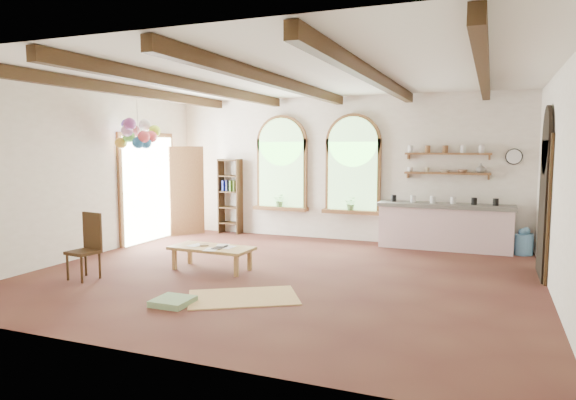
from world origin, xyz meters
The scene contains 27 objects.
floor centered at (0.00, 0.00, 0.00)m, with size 8.00×8.00×0.00m, color brown.
ceiling_beams centered at (0.00, 0.00, 3.10)m, with size 6.20×6.80×0.18m, color #3D2813, non-canonical shape.
window_left centered at (-1.40, 3.43, 1.63)m, with size 1.30×0.28×2.20m.
window_right centered at (0.30, 3.43, 1.63)m, with size 1.30×0.28×2.20m.
left_doorway centered at (-3.95, 1.80, 1.15)m, with size 0.10×1.90×2.50m, color brown.
right_doorway centered at (3.95, 1.50, 1.10)m, with size 0.10×1.30×2.40m, color black.
kitchen_counter centered at (2.30, 3.20, 0.48)m, with size 2.68×0.62×0.94m.
wall_shelf_lower centered at (2.30, 3.38, 1.55)m, with size 1.70×0.24×0.04m, color brown.
wall_shelf_upper centered at (2.30, 3.38, 1.95)m, with size 1.70×0.24×0.04m, color brown.
wall_clock centered at (3.55, 3.45, 1.90)m, with size 0.32×0.32×0.04m, color black.
bookshelf centered at (-2.70, 3.32, 0.90)m, with size 0.53×0.32×1.80m.
coffee_table centered at (-1.23, -0.12, 0.35)m, with size 1.43×0.70×0.40m.
side_chair centered at (-2.80, -1.39, 0.30)m, with size 0.47×0.47×1.05m.
floor_mat centered at (0.00, -1.38, 0.01)m, with size 1.50×0.93×0.02m, color tan.
floor_cushion centered at (-0.74, -2.00, 0.04)m, with size 0.48×0.48×0.08m, color gray.
water_jug_a centered at (3.75, 3.15, 0.23)m, with size 0.27×0.27×0.52m.
water_jug_b centered at (3.82, 3.20, 0.23)m, with size 0.28×0.28×0.54m.
balloon_cluster centered at (-3.41, 0.80, 2.33)m, with size 0.77×0.83×1.15m.
table_book centered at (-1.48, -0.09, 0.41)m, with size 0.15×0.22×0.02m, color olive.
tablet centered at (-1.06, -0.19, 0.41)m, with size 0.16×0.24×0.01m, color black.
potted_plant_left centered at (-1.40, 3.32, 0.85)m, with size 0.27×0.23×0.30m, color #598C4C.
potted_plant_right centered at (0.30, 3.32, 0.85)m, with size 0.27×0.23×0.30m, color #598C4C.
shelf_cup_a centered at (1.55, 3.38, 1.62)m, with size 0.12×0.10×0.10m, color white.
shelf_cup_b centered at (1.90, 3.38, 1.62)m, with size 0.10×0.10×0.09m, color beige.
shelf_bowl_a centered at (2.25, 3.38, 1.60)m, with size 0.22×0.22×0.05m, color beige.
shelf_bowl_b centered at (2.60, 3.38, 1.60)m, with size 0.20×0.20×0.06m, color #8C664C.
shelf_vase centered at (2.95, 3.38, 1.67)m, with size 0.18×0.18×0.19m, color slate.
Camera 1 is at (3.15, -7.62, 2.10)m, focal length 32.00 mm.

